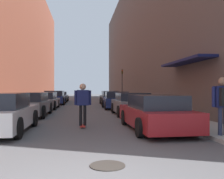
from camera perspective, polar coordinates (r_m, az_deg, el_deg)
name	(u,v)px	position (r m, az deg, el deg)	size (l,w,h in m)	color
ground	(82,106)	(22.96, -6.88, -3.70)	(106.06, 106.06, 0.00)	#515154
curb_strip_left	(38,103)	(28.16, -16.52, -2.89)	(1.80, 48.21, 0.12)	#A3A099
curb_strip_right	(124,102)	(28.16, 2.75, -2.88)	(1.80, 48.21, 0.12)	#A3A099
building_row_left	(10,32)	(29.40, -22.23, 12.16)	(4.90, 48.21, 15.34)	brown
building_row_right	(149,36)	(29.37, 8.46, 11.90)	(4.90, 48.21, 15.07)	#564C47
parked_car_left_0	(1,114)	(9.52, -24.06, -5.05)	(1.95, 4.19, 1.38)	silver
parked_car_left_1	(31,105)	(14.72, -18.11, -3.29)	(1.95, 4.59, 1.33)	gray
parked_car_left_2	(44,101)	(19.89, -15.19, -2.48)	(1.99, 4.51, 1.29)	#B7B7BC
parked_car_left_3	(55,98)	(25.62, -12.92, -1.82)	(2.07, 4.67, 1.36)	navy
parked_car_left_4	(60,97)	(31.11, -11.85, -1.63)	(2.03, 4.52, 1.21)	#515459
parked_car_right_0	(155,113)	(9.35, 9.76, -5.36)	(1.96, 4.56, 1.29)	maroon
parked_car_right_1	(132,104)	(14.56, 4.50, -3.38)	(2.02, 4.05, 1.30)	gray
parked_car_right_2	(116,100)	(19.53, 0.96, -2.50)	(2.02, 4.00, 1.32)	navy
parked_car_right_3	(110,98)	(24.74, -0.45, -1.92)	(1.87, 3.99, 1.34)	black
skateboarder	(83,100)	(9.93, -6.70, -2.48)	(0.66, 0.78, 1.73)	#B2231E
manhole_cover	(108,165)	(5.11, -1.02, -16.96)	(0.70, 0.70, 0.02)	#332D28
traffic_light	(122,82)	(27.22, 2.32, 1.73)	(0.16, 0.22, 3.53)	#2D2D2D
pedestrian	(223,99)	(8.20, 24.13, -1.98)	(0.70, 0.38, 1.75)	#2D3351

